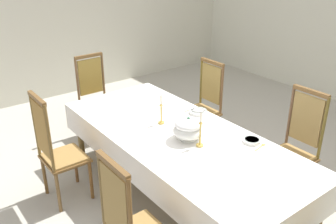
{
  "coord_description": "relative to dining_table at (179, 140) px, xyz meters",
  "views": [
    {
      "loc": [
        2.55,
        -2.39,
        2.5
      ],
      "look_at": [
        -0.07,
        -0.39,
        1.01
      ],
      "focal_mm": 39.69,
      "sensor_mm": 36.0,
      "label": 1
    }
  ],
  "objects": [
    {
      "name": "chair_north_b",
      "position": [
        0.68,
        1.01,
        -0.1
      ],
      "size": [
        0.44,
        0.42,
        1.19
      ],
      "rotation": [
        0.0,
        0.0,
        3.14
      ],
      "color": "brown",
      "rests_on": "ground"
    },
    {
      "name": "dining_table",
      "position": [
        0.0,
        0.0,
        0.0
      ],
      "size": [
        2.84,
        1.19,
        0.76
      ],
      "color": "brown",
      "rests_on": "ground"
    },
    {
      "name": "spoon_primary",
      "position": [
        -0.39,
        0.51,
        0.08
      ],
      "size": [
        0.04,
        0.18,
        0.01
      ],
      "rotation": [
        0.0,
        0.0,
        0.12
      ],
      "color": "gold",
      "rests_on": "tablecloth"
    },
    {
      "name": "chair_north_a",
      "position": [
        -0.73,
        1.0,
        -0.11
      ],
      "size": [
        0.44,
        0.42,
        1.15
      ],
      "rotation": [
        0.0,
        0.0,
        3.14
      ],
      "color": "brown",
      "rests_on": "ground"
    },
    {
      "name": "tablecloth",
      "position": [
        0.0,
        -0.0,
        0.0
      ],
      "size": [
        2.86,
        1.21,
        0.32
      ],
      "color": "white",
      "rests_on": "dining_table"
    },
    {
      "name": "bowl_near_left",
      "position": [
        -0.26,
        0.48,
        0.09
      ],
      "size": [
        0.2,
        0.2,
        0.04
      ],
      "color": "white",
      "rests_on": "tablecloth"
    },
    {
      "name": "soup_tureen",
      "position": [
        0.13,
        -0.0,
        0.19
      ],
      "size": [
        0.31,
        0.31,
        0.24
      ],
      "color": "white",
      "rests_on": "tablecloth"
    },
    {
      "name": "spoon_secondary",
      "position": [
        0.66,
        0.47,
        0.08
      ],
      "size": [
        0.05,
        0.18,
        0.01
      ],
      "rotation": [
        0.0,
        0.0,
        0.19
      ],
      "color": "gold",
      "rests_on": "tablecloth"
    },
    {
      "name": "candlestick_east",
      "position": [
        0.31,
        -0.0,
        0.22
      ],
      "size": [
        0.07,
        0.07,
        0.36
      ],
      "color": "gold",
      "rests_on": "tablecloth"
    },
    {
      "name": "chair_head_west",
      "position": [
        -1.83,
        -0.0,
        -0.11
      ],
      "size": [
        0.42,
        0.44,
        1.15
      ],
      "rotation": [
        0.0,
        0.0,
        -1.57
      ],
      "color": "brown",
      "rests_on": "ground"
    },
    {
      "name": "ground",
      "position": [
        0.0,
        0.29,
        -0.71
      ],
      "size": [
        7.24,
        7.19,
        0.04
      ],
      "primitive_type": "cube",
      "color": "#B4B0A3"
    },
    {
      "name": "bowl_near_right",
      "position": [
        0.55,
        0.45,
        0.09
      ],
      "size": [
        0.17,
        0.17,
        0.04
      ],
      "color": "white",
      "rests_on": "tablecloth"
    },
    {
      "name": "candlestick_west",
      "position": [
        -0.31,
        -0.0,
        0.2
      ],
      "size": [
        0.07,
        0.07,
        0.33
      ],
      "color": "gold",
      "rests_on": "tablecloth"
    },
    {
      "name": "chair_south_a",
      "position": [
        -0.73,
        -1.01,
        -0.09
      ],
      "size": [
        0.44,
        0.42,
        1.21
      ],
      "color": "brown",
      "rests_on": "ground"
    }
  ]
}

